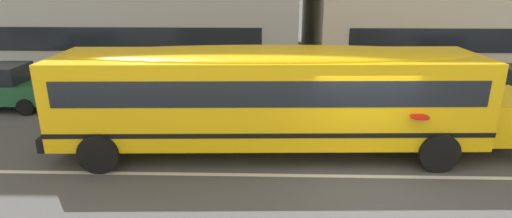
% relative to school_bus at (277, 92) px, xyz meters
% --- Properties ---
extents(ground_plane, '(400.00, 400.00, 0.00)m').
position_rel_school_bus_xyz_m(ground_plane, '(2.13, -1.51, -1.75)').
color(ground_plane, '#4C4C4F').
extents(sidewalk_far, '(120.00, 3.00, 0.01)m').
position_rel_school_bus_xyz_m(sidewalk_far, '(2.13, 6.58, -1.75)').
color(sidewalk_far, gray).
rests_on(sidewalk_far, ground_plane).
extents(lane_centreline, '(110.00, 0.16, 0.01)m').
position_rel_school_bus_xyz_m(lane_centreline, '(2.13, -1.51, -1.75)').
color(lane_centreline, silver).
rests_on(lane_centreline, ground_plane).
extents(school_bus, '(13.27, 3.19, 2.95)m').
position_rel_school_bus_xyz_m(school_bus, '(0.00, 0.00, 0.00)').
color(school_bus, yellow).
rests_on(school_bus, ground_plane).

